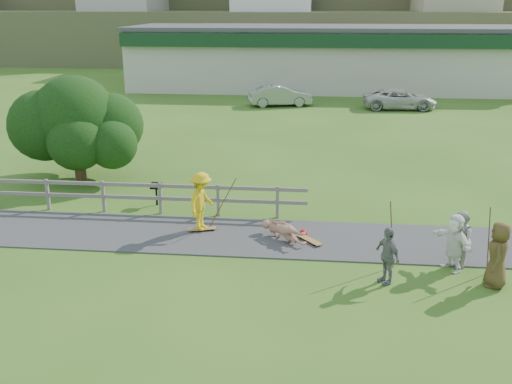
# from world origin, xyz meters

# --- Properties ---
(ground) EXTENTS (260.00, 260.00, 0.00)m
(ground) POSITION_xyz_m (0.00, 0.00, 0.00)
(ground) COLOR #375D1A
(ground) RESTS_ON ground
(path) EXTENTS (34.00, 3.00, 0.04)m
(path) POSITION_xyz_m (0.00, 1.50, 0.02)
(path) COLOR #3E3E41
(path) RESTS_ON ground
(fence) EXTENTS (15.05, 0.10, 1.10)m
(fence) POSITION_xyz_m (-4.62, 3.30, 0.72)
(fence) COLOR #66615A
(fence) RESTS_ON ground
(strip_mall) EXTENTS (32.50, 10.75, 5.10)m
(strip_mall) POSITION_xyz_m (4.00, 34.94, 2.58)
(strip_mall) COLOR beige
(strip_mall) RESTS_ON ground
(skater_rider) EXTENTS (1.01, 1.34, 1.85)m
(skater_rider) POSITION_xyz_m (-0.27, 1.81, 0.92)
(skater_rider) COLOR yellow
(skater_rider) RESTS_ON ground
(skater_fallen) EXTENTS (1.48, 1.53, 0.63)m
(skater_fallen) POSITION_xyz_m (2.31, 1.36, 0.31)
(skater_fallen) COLOR #AE7760
(skater_fallen) RESTS_ON ground
(spectator_a) EXTENTS (0.77, 0.90, 1.59)m
(spectator_a) POSITION_xyz_m (7.14, 0.05, 0.80)
(spectator_a) COLOR beige
(spectator_a) RESTS_ON ground
(spectator_b) EXTENTS (0.76, 0.96, 1.53)m
(spectator_b) POSITION_xyz_m (5.09, -1.12, 0.76)
(spectator_b) COLOR gray
(spectator_b) RESTS_ON ground
(spectator_c) EXTENTS (0.75, 0.96, 1.73)m
(spectator_c) POSITION_xyz_m (7.82, -1.02, 0.87)
(spectator_c) COLOR brown
(spectator_c) RESTS_ON ground
(spectator_d) EXTENTS (1.12, 1.51, 1.58)m
(spectator_d) POSITION_xyz_m (6.95, -0.15, 0.79)
(spectator_d) COLOR white
(spectator_d) RESTS_ON ground
(car_silver) EXTENTS (4.62, 2.55, 1.44)m
(car_silver) POSITION_xyz_m (0.72, 25.36, 0.72)
(car_silver) COLOR #919498
(car_silver) RESTS_ON ground
(car_white) EXTENTS (5.01, 2.50, 1.36)m
(car_white) POSITION_xyz_m (8.92, 24.90, 0.68)
(car_white) COLOR beige
(car_white) RESTS_ON ground
(tree) EXTENTS (5.37, 5.37, 3.75)m
(tree) POSITION_xyz_m (-6.30, 6.90, 1.87)
(tree) COLOR black
(tree) RESTS_ON ground
(bbq) EXTENTS (0.40, 0.32, 0.82)m
(bbq) POSITION_xyz_m (-2.37, 4.14, 0.41)
(bbq) COLOR black
(bbq) RESTS_ON ground
(longboard_rider) EXTENTS (0.91, 0.48, 0.10)m
(longboard_rider) POSITION_xyz_m (-0.27, 1.81, 0.05)
(longboard_rider) COLOR olive
(longboard_rider) RESTS_ON ground
(longboard_fallen) EXTENTS (0.80, 0.89, 0.11)m
(longboard_fallen) POSITION_xyz_m (3.11, 1.26, 0.05)
(longboard_fallen) COLOR olive
(longboard_fallen) RESTS_ON ground
(helmet) EXTENTS (0.24, 0.24, 0.24)m
(helmet) POSITION_xyz_m (2.91, 1.71, 0.12)
(helmet) COLOR red
(helmet) RESTS_ON ground
(pole_rider) EXTENTS (0.03, 0.03, 1.90)m
(pole_rider) POSITION_xyz_m (0.33, 2.21, 0.95)
(pole_rider) COLOR brown
(pole_rider) RESTS_ON ground
(pole_spec_left) EXTENTS (0.03, 0.03, 1.92)m
(pole_spec_left) POSITION_xyz_m (5.30, -0.19, 0.96)
(pole_spec_left) COLOR brown
(pole_spec_left) RESTS_ON ground
(pole_spec_right) EXTENTS (0.03, 0.03, 1.90)m
(pole_spec_right) POSITION_xyz_m (7.77, -0.36, 0.95)
(pole_spec_right) COLOR brown
(pole_spec_right) RESTS_ON ground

